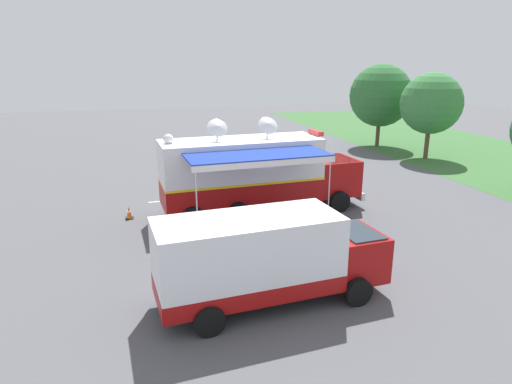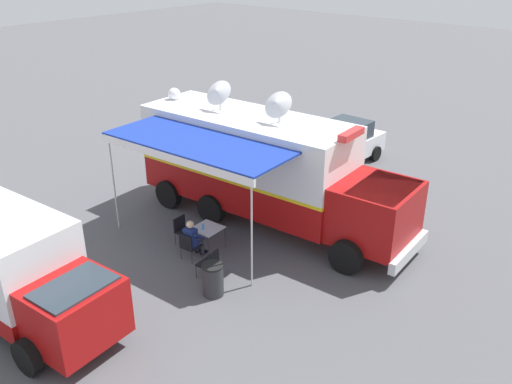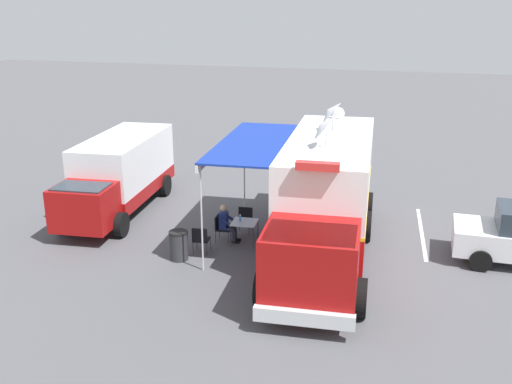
% 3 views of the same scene
% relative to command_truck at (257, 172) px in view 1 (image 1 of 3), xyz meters
% --- Properties ---
extents(ground_plane, '(100.00, 100.00, 0.00)m').
position_rel_command_truck_xyz_m(ground_plane, '(0.01, -0.75, -1.95)').
color(ground_plane, '#515156').
extents(lot_stripe, '(0.42, 4.80, 0.01)m').
position_rel_command_truck_xyz_m(lot_stripe, '(-2.98, -2.53, -1.94)').
color(lot_stripe, silver).
rests_on(lot_stripe, ground).
extents(command_truck, '(5.33, 9.63, 4.53)m').
position_rel_command_truck_xyz_m(command_truck, '(0.00, 0.00, 0.00)').
color(command_truck, '#9E0F0F').
rests_on(command_truck, ground).
extents(folding_table, '(0.85, 0.85, 0.73)m').
position_rel_command_truck_xyz_m(folding_table, '(2.59, -0.09, -1.27)').
color(folding_table, silver).
rests_on(folding_table, ground).
extents(water_bottle, '(0.07, 0.07, 0.22)m').
position_rel_command_truck_xyz_m(water_bottle, '(2.74, -0.12, -1.11)').
color(water_bottle, '#4C99D8').
rests_on(water_bottle, folding_table).
extents(folding_chair_at_table, '(0.51, 0.51, 0.87)m').
position_rel_command_truck_xyz_m(folding_chair_at_table, '(3.39, -0.06, -1.43)').
color(folding_chair_at_table, black).
rests_on(folding_chair_at_table, ground).
extents(folding_chair_beside_table, '(0.51, 0.51, 0.87)m').
position_rel_command_truck_xyz_m(folding_chair_beside_table, '(2.83, -0.94, -1.43)').
color(folding_chair_beside_table, black).
rests_on(folding_chair_beside_table, ground).
extents(folding_chair_spare_by_truck, '(0.53, 0.53, 0.87)m').
position_rel_command_truck_xyz_m(folding_chair_spare_by_truck, '(3.67, 1.07, -1.43)').
color(folding_chair_spare_by_truck, black).
rests_on(folding_chair_spare_by_truck, ground).
extents(seated_responder, '(0.68, 0.58, 1.25)m').
position_rel_command_truck_xyz_m(seated_responder, '(3.20, -0.07, -1.30)').
color(seated_responder, navy).
rests_on(seated_responder, ground).
extents(trash_bin, '(0.57, 0.57, 0.91)m').
position_rel_command_truck_xyz_m(trash_bin, '(4.15, 1.67, -1.49)').
color(trash_bin, '#2D2D33').
rests_on(trash_bin, ground).
extents(traffic_cone, '(0.36, 0.36, 0.58)m').
position_rel_command_truck_xyz_m(traffic_cone, '(-0.61, -5.82, -1.67)').
color(traffic_cone, black).
rests_on(traffic_cone, ground).
extents(support_truck, '(2.78, 6.95, 2.70)m').
position_rel_command_truck_xyz_m(support_truck, '(7.95, -1.89, -0.56)').
color(support_truck, white).
rests_on(support_truck, ground).
extents(car_behind_truck, '(4.24, 2.09, 1.76)m').
position_rel_command_truck_xyz_m(car_behind_truck, '(-5.99, -0.78, -1.07)').
color(car_behind_truck, silver).
rests_on(car_behind_truck, ground).
extents(tree_far_left, '(5.02, 5.02, 6.69)m').
position_rel_command_truck_xyz_m(tree_far_left, '(-13.68, 14.18, 2.23)').
color(tree_far_left, brown).
rests_on(tree_far_left, ground).
extents(tree_left_of_centre, '(4.33, 4.33, 6.15)m').
position_rel_command_truck_xyz_m(tree_left_of_centre, '(-8.44, 15.16, 2.03)').
color(tree_left_of_centre, brown).
rests_on(tree_left_of_centre, ground).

